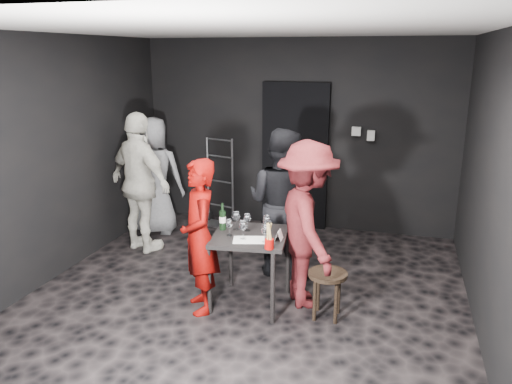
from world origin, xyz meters
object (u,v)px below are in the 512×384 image
(man_maroon, at_px, (308,215))
(wine_bottle, at_px, (223,220))
(tasting_table, at_px, (250,244))
(server_red, at_px, (199,235))
(woman_black, at_px, (281,193))
(bystander_grey, at_px, (154,170))
(stool, at_px, (328,281))
(hand_truck, at_px, (220,209))
(bystander_cream, at_px, (139,170))
(breadstick_cup, at_px, (269,237))

(man_maroon, relative_size, wine_bottle, 6.84)
(tasting_table, xyz_separation_m, server_red, (-0.44, -0.25, 0.13))
(woman_black, relative_size, bystander_grey, 1.06)
(stool, bearing_deg, man_maroon, 136.57)
(hand_truck, height_order, bystander_grey, bystander_grey)
(stool, xyz_separation_m, bystander_cream, (-2.56, 1.06, 0.69))
(wine_bottle, bearing_deg, man_maroon, 7.92)
(bystander_cream, height_order, bystander_grey, bystander_cream)
(wine_bottle, bearing_deg, tasting_table, -11.30)
(woman_black, height_order, man_maroon, woman_black)
(wine_bottle, relative_size, breadstick_cup, 1.05)
(server_red, distance_m, man_maroon, 1.08)
(stool, distance_m, bystander_cream, 2.85)
(hand_truck, bearing_deg, tasting_table, -47.05)
(server_red, xyz_separation_m, wine_bottle, (0.13, 0.31, 0.07))
(hand_truck, bearing_deg, bystander_cream, -100.04)
(wine_bottle, bearing_deg, breadstick_cup, -32.16)
(hand_truck, distance_m, stool, 3.03)
(hand_truck, bearing_deg, bystander_grey, -125.31)
(stool, xyz_separation_m, server_red, (-1.23, -0.19, 0.40))
(server_red, bearing_deg, stool, 65.97)
(hand_truck, relative_size, man_maroon, 0.68)
(tasting_table, relative_size, bystander_grey, 0.41)
(tasting_table, distance_m, bystander_cream, 2.07)
(woman_black, relative_size, man_maroon, 1.01)
(tasting_table, bearing_deg, bystander_grey, 139.29)
(woman_black, relative_size, wine_bottle, 6.94)
(breadstick_cup, bearing_deg, bystander_cream, 147.33)
(woman_black, bearing_deg, hand_truck, -33.28)
(hand_truck, relative_size, woman_black, 0.67)
(server_red, xyz_separation_m, woman_black, (0.55, 1.07, 0.18))
(bystander_grey, height_order, breadstick_cup, bystander_grey)
(woman_black, xyz_separation_m, bystander_cream, (-1.87, 0.18, 0.11))
(woman_black, bearing_deg, bystander_grey, -7.37)
(server_red, height_order, bystander_cream, bystander_cream)
(tasting_table, distance_m, breadstick_cup, 0.47)
(server_red, distance_m, wine_bottle, 0.34)
(tasting_table, bearing_deg, woman_black, 82.17)
(bystander_cream, distance_m, breadstick_cup, 2.43)
(hand_truck, height_order, server_red, server_red)
(bystander_grey, distance_m, breadstick_cup, 2.93)
(hand_truck, distance_m, wine_bottle, 2.42)
(breadstick_cup, bearing_deg, tasting_table, 132.16)
(hand_truck, relative_size, breadstick_cup, 4.90)
(bystander_cream, distance_m, wine_bottle, 1.74)
(server_red, distance_m, bystander_grey, 2.39)
(hand_truck, height_order, tasting_table, hand_truck)
(bystander_grey, bearing_deg, stool, 137.70)
(stool, xyz_separation_m, woman_black, (-0.68, 0.88, 0.58))
(stool, distance_m, man_maroon, 0.67)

